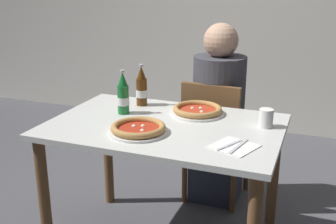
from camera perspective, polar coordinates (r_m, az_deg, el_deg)
dining_table_main at (r=2.21m, az=-0.47°, el=-4.43°), size 1.20×0.80×0.75m
chair_behind_table at (r=2.77m, az=6.41°, el=-3.17°), size 0.43×0.43×0.85m
diner_seated at (r=2.78m, az=6.84°, el=-0.88°), size 0.34×0.34×1.21m
pizza_margherita_near at (r=2.04m, az=-4.09°, el=-2.30°), size 0.29×0.29×0.04m
pizza_marinara_far at (r=2.32m, az=4.05°, el=0.23°), size 0.30×0.30×0.04m
beer_bottle_left at (r=2.46m, az=-3.64°, el=3.28°), size 0.07×0.07×0.25m
beer_bottle_center at (r=2.32m, az=-6.16°, el=2.27°), size 0.07×0.07×0.25m
napkin_with_cutlery at (r=1.90m, az=9.06°, el=-4.65°), size 0.23×0.23×0.01m
paper_cup at (r=2.16m, az=13.27°, el=-0.83°), size 0.07×0.07×0.09m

